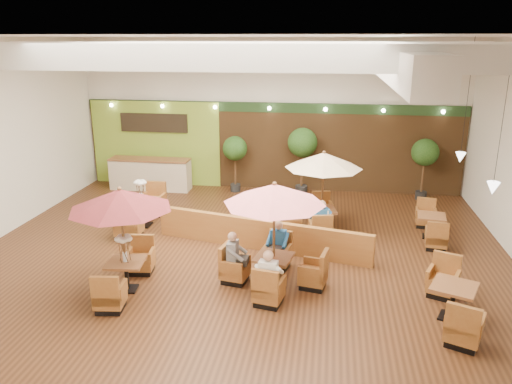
% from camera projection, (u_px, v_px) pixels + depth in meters
% --- Properties ---
extents(room, '(14.04, 14.00, 5.52)m').
position_uv_depth(room, '(258.00, 109.00, 13.45)').
color(room, '#381E0F').
rests_on(room, ground).
extents(service_counter, '(3.00, 0.75, 1.18)m').
position_uv_depth(service_counter, '(150.00, 174.00, 18.69)').
color(service_counter, beige).
rests_on(service_counter, ground).
extents(booth_divider, '(5.95, 1.57, 0.84)m').
position_uv_depth(booth_divider, '(260.00, 234.00, 13.37)').
color(booth_divider, brown).
rests_on(booth_divider, ground).
extents(table_0, '(2.25, 2.43, 2.44)m').
position_uv_depth(table_0, '(121.00, 213.00, 10.76)').
color(table_0, brown).
rests_on(table_0, ground).
extents(table_1, '(2.50, 2.50, 2.48)m').
position_uv_depth(table_1, '(274.00, 215.00, 11.05)').
color(table_1, brown).
rests_on(table_1, ground).
extents(table_2, '(2.33, 2.44, 2.42)m').
position_uv_depth(table_2, '(321.00, 173.00, 14.27)').
color(table_2, brown).
rests_on(table_2, ground).
extents(table_3, '(0.92, 2.72, 1.59)m').
position_uv_depth(table_3, '(142.00, 210.00, 15.04)').
color(table_3, brown).
rests_on(table_3, ground).
extents(table_4, '(1.09, 2.66, 0.93)m').
position_uv_depth(table_4, '(452.00, 302.00, 10.05)').
color(table_4, brown).
rests_on(table_4, ground).
extents(table_5, '(0.85, 2.32, 0.85)m').
position_uv_depth(table_5, '(431.00, 227.00, 14.19)').
color(table_5, brown).
rests_on(table_5, ground).
extents(topiary_0, '(0.89, 0.89, 2.07)m').
position_uv_depth(topiary_0, '(235.00, 151.00, 18.14)').
color(topiary_0, black).
rests_on(topiary_0, ground).
extents(topiary_1, '(1.05, 1.05, 2.44)m').
position_uv_depth(topiary_1, '(302.00, 145.00, 17.71)').
color(topiary_1, black).
rests_on(topiary_1, ground).
extents(topiary_2, '(0.93, 0.93, 2.17)m').
position_uv_depth(topiary_2, '(425.00, 155.00, 17.16)').
color(topiary_2, black).
rests_on(topiary_2, ground).
extents(diner_0, '(0.42, 0.35, 0.81)m').
position_uv_depth(diner_0, '(269.00, 272.00, 10.47)').
color(diner_0, white).
rests_on(diner_0, ground).
extents(diner_1, '(0.39, 0.34, 0.74)m').
position_uv_depth(diner_1, '(278.00, 240.00, 12.19)').
color(diner_1, '#2767AC').
rests_on(diner_1, ground).
extents(diner_2, '(0.31, 0.38, 0.78)m').
position_uv_depth(diner_2, '(235.00, 252.00, 11.46)').
color(diner_2, gray).
rests_on(diner_2, ground).
extents(diner_3, '(0.43, 0.39, 0.78)m').
position_uv_depth(diner_3, '(321.00, 217.00, 13.73)').
color(diner_3, '#2767AC').
rests_on(diner_3, ground).
extents(diner_4, '(0.40, 0.35, 0.73)m').
position_uv_depth(diner_4, '(321.00, 217.00, 13.73)').
color(diner_4, white).
rests_on(diner_4, ground).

